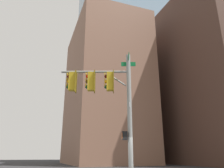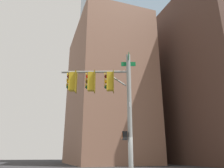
{
  "view_description": "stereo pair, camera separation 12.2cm",
  "coord_description": "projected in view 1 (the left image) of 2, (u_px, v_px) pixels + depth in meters",
  "views": [
    {
      "loc": [
        10.22,
        -4.14,
        1.63
      ],
      "look_at": [
        -0.12,
        -0.43,
        5.28
      ],
      "focal_mm": 34.8,
      "sensor_mm": 36.0,
      "label": 1
    },
    {
      "loc": [
        10.26,
        -4.03,
        1.63
      ],
      "look_at": [
        -0.12,
        -0.43,
        5.28
      ],
      "focal_mm": 34.8,
      "sensor_mm": 36.0,
      "label": 2
    }
  ],
  "objects": [
    {
      "name": "building_brick_midblock",
      "position": [
        104.0,
        92.0,
        50.92
      ],
      "size": [
        23.81,
        15.19,
        32.0
      ],
      "primitive_type": "cube",
      "color": "#845B47",
      "rests_on": "ground_plane"
    },
    {
      "name": "building_brick_nearside",
      "position": [
        207.0,
        77.0,
        46.51
      ],
      "size": [
        23.79,
        15.07,
        35.55
      ],
      "primitive_type": "cube",
      "color": "#4C3328",
      "rests_on": "ground_plane"
    },
    {
      "name": "building_glass_tower",
      "position": [
        122.0,
        41.0,
        78.59
      ],
      "size": [
        26.57,
        28.32,
        82.72
      ],
      "primitive_type": "cube",
      "color": "#7A99B2",
      "rests_on": "ground_plane"
    },
    {
      "name": "signal_pole_assembly",
      "position": [
        107.0,
        96.0,
        11.37
      ],
      "size": [
        1.9,
        3.82,
        6.98
      ],
      "rotation": [
        0.0,
        0.0,
        4.36
      ],
      "color": "gray",
      "rests_on": "ground_plane"
    }
  ]
}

